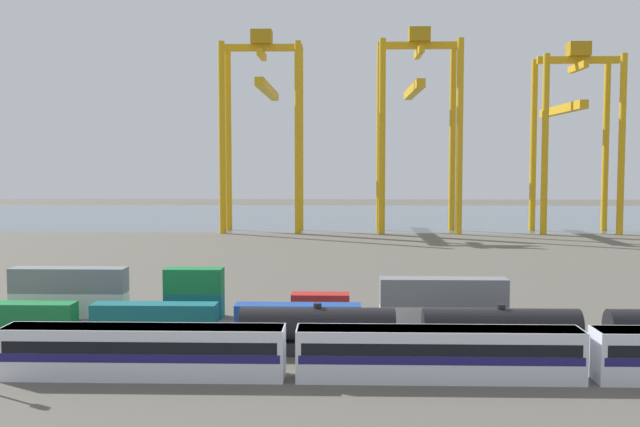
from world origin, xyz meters
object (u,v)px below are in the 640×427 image
at_px(shipping_container_5, 69,304).
at_px(gantry_crane_east, 573,120).
at_px(gantry_crane_west, 264,110).
at_px(passenger_train, 438,352).
at_px(freight_tank_row, 593,332).
at_px(shipping_container_2, 298,318).
at_px(gantry_crane_central, 417,110).
at_px(shipping_container_1, 155,317).

height_order(shipping_container_5, gantry_crane_east, gantry_crane_east).
distance_m(gantry_crane_west, gantry_crane_east, 72.53).
bearing_deg(shipping_container_5, gantry_crane_west, 84.15).
bearing_deg(passenger_train, freight_tank_row, 27.81).
bearing_deg(shipping_container_5, shipping_container_2, -13.59).
bearing_deg(gantry_crane_central, shipping_container_5, -115.23).
relative_size(freight_tank_row, gantry_crane_east, 1.37).
distance_m(shipping_container_2, shipping_container_5, 25.18).
bearing_deg(gantry_crane_east, freight_tank_row, -106.22).
bearing_deg(shipping_container_1, gantry_crane_central, 71.04).
relative_size(freight_tank_row, shipping_container_2, 4.92).
relative_size(gantry_crane_west, gantry_crane_central, 0.99).
distance_m(passenger_train, shipping_container_1, 29.86).
xyz_separation_m(freight_tank_row, shipping_container_5, (-49.82, 14.34, -0.73)).
height_order(passenger_train, shipping_container_2, passenger_train).
height_order(passenger_train, gantry_crane_east, gantry_crane_east).
distance_m(shipping_container_5, gantry_crane_west, 103.69).
distance_m(shipping_container_1, gantry_crane_east, 129.36).
distance_m(passenger_train, gantry_crane_west, 126.68).
xyz_separation_m(freight_tank_row, gantry_crane_central, (-3.39, 112.87, 26.49)).
distance_m(shipping_container_1, shipping_container_2, 13.92).
bearing_deg(freight_tank_row, shipping_container_1, 167.89).
bearing_deg(gantry_crane_west, shipping_container_2, -82.28).
xyz_separation_m(freight_tank_row, gantry_crane_west, (-39.63, 113.83, 26.60)).
height_order(freight_tank_row, gantry_crane_west, gantry_crane_west).
distance_m(shipping_container_2, gantry_crane_central, 110.15).
bearing_deg(shipping_container_5, gantry_crane_east, 50.02).
height_order(passenger_train, gantry_crane_west, gantry_crane_west).
relative_size(shipping_container_1, gantry_crane_east, 0.28).
xyz_separation_m(shipping_container_1, gantry_crane_central, (35.88, 104.45, 27.22)).
bearing_deg(gantry_crane_central, freight_tank_row, -88.28).
bearing_deg(passenger_train, gantry_crane_east, 68.75).
height_order(passenger_train, gantry_crane_central, gantry_crane_central).
bearing_deg(gantry_crane_central, gantry_crane_west, 178.47).
relative_size(shipping_container_5, gantry_crane_east, 0.28).
xyz_separation_m(passenger_train, gantry_crane_west, (-25.70, 121.18, 26.50)).
height_order(freight_tank_row, shipping_container_5, freight_tank_row).
relative_size(freight_tank_row, shipping_container_1, 4.92).
distance_m(shipping_container_1, gantry_crane_west, 108.90).
bearing_deg(gantry_crane_east, gantry_crane_west, 179.28).
bearing_deg(gantry_crane_east, shipping_container_5, -129.98).
xyz_separation_m(passenger_train, shipping_container_1, (-25.34, 15.77, -0.84)).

